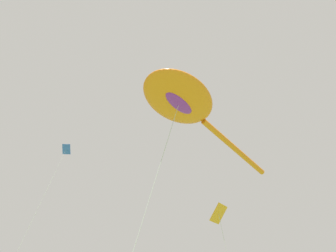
# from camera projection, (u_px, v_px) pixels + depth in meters

# --- Properties ---
(big_show_kite) EXTENTS (12.31, 4.42, 17.56)m
(big_show_kite) POSITION_uv_depth(u_px,v_px,m) (182.00, 101.00, 20.82)
(big_show_kite) COLOR orange
(big_show_kite) RESTS_ON ground
(small_kite_triangle_green) EXTENTS (3.19, 1.83, 19.80)m
(small_kite_triangle_green) POSITION_uv_depth(u_px,v_px,m) (59.00, 165.00, 26.56)
(small_kite_triangle_green) COLOR blue
(small_kite_triangle_green) RESTS_ON ground
(small_kite_stunt_black) EXTENTS (2.77, 1.02, 12.20)m
(small_kite_stunt_black) POSITION_uv_depth(u_px,v_px,m) (220.00, 220.00, 19.47)
(small_kite_stunt_black) COLOR orange
(small_kite_stunt_black) RESTS_ON ground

